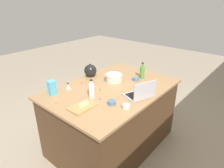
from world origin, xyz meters
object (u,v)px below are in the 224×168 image
object	(u,v)px
kettle	(90,71)
ramekin_small	(112,102)
ramekin_medium	(126,106)
ramekin_wide	(136,79)
candy_bag	(52,88)
cutting_board	(83,107)
bottle_vinegar	(92,90)
kitchen_timer	(68,86)
bottle_olive	(142,72)
laptop	(140,94)
mixing_bowl_large	(114,77)
butter_stick_left	(83,104)

from	to	relation	value
kettle	ramekin_small	xyz separation A→B (m)	(0.42, 0.77, -0.06)
ramekin_medium	ramekin_wide	xyz separation A→B (m)	(-0.68, -0.33, 0.00)
ramekin_wide	candy_bag	bearing A→B (deg)	-28.08
ramekin_wide	ramekin_medium	bearing A→B (deg)	26.22
cutting_board	ramekin_small	bearing A→B (deg)	142.92
bottle_vinegar	kitchen_timer	xyz separation A→B (m)	(0.03, -0.39, -0.05)
ramekin_small	candy_bag	xyz separation A→B (m)	(0.27, -0.69, 0.06)
bottle_vinegar	ramekin_small	xyz separation A→B (m)	(-0.03, 0.28, -0.07)
cutting_board	ramekin_small	world-z (taller)	ramekin_small
bottle_olive	candy_bag	size ratio (longest dim) A/B	1.36
kitchen_timer	laptop	bearing A→B (deg)	115.62
mixing_bowl_large	bottle_vinegar	distance (m)	0.54
laptop	ramekin_small	xyz separation A→B (m)	(0.34, -0.15, -0.02)
ramekin_wide	butter_stick_left	bearing A→B (deg)	-1.26
bottle_vinegar	butter_stick_left	size ratio (longest dim) A/B	2.00
mixing_bowl_large	ramekin_small	distance (m)	0.63
ramekin_small	kettle	bearing A→B (deg)	-118.87
bottle_vinegar	ramekin_medium	size ratio (longest dim) A/B	2.70
ramekin_wide	mixing_bowl_large	bearing A→B (deg)	-45.70
laptop	candy_bag	distance (m)	1.04
candy_bag	bottle_vinegar	bearing A→B (deg)	120.88
cutting_board	candy_bag	distance (m)	0.51
bottle_olive	cutting_board	size ratio (longest dim) A/B	0.80
bottle_vinegar	kettle	size ratio (longest dim) A/B	1.03
laptop	kettle	xyz separation A→B (m)	(-0.09, -0.92, 0.03)
laptop	cutting_board	bearing A→B (deg)	-29.90
mixing_bowl_large	kitchen_timer	bearing A→B (deg)	-27.21
laptop	bottle_olive	world-z (taller)	bottle_olive
cutting_board	ramekin_wide	world-z (taller)	ramekin_wide
mixing_bowl_large	ramekin_small	size ratio (longest dim) A/B	2.63
butter_stick_left	ramekin_wide	size ratio (longest dim) A/B	1.27
kettle	kitchen_timer	xyz separation A→B (m)	(0.48, 0.10, -0.04)
mixing_bowl_large	bottle_olive	distance (m)	0.41
butter_stick_left	candy_bag	world-z (taller)	candy_bag
cutting_board	ramekin_wide	size ratio (longest dim) A/B	3.34
bottle_olive	ramekin_wide	distance (m)	0.14
laptop	candy_bag	size ratio (longest dim) A/B	2.16
ramekin_small	ramekin_medium	bearing A→B (deg)	102.12
butter_stick_left	candy_bag	xyz separation A→B (m)	(0.03, -0.50, 0.05)
butter_stick_left	ramekin_wide	world-z (taller)	butter_stick_left
mixing_bowl_large	kettle	xyz separation A→B (m)	(0.08, -0.38, 0.03)
laptop	mixing_bowl_large	size ratio (longest dim) A/B	1.58
mixing_bowl_large	bottle_vinegar	size ratio (longest dim) A/B	1.05
cutting_board	ramekin_wide	bearing A→B (deg)	178.75
mixing_bowl_large	butter_stick_left	world-z (taller)	mixing_bowl_large
mixing_bowl_large	bottle_olive	bearing A→B (deg)	145.24
kitchen_timer	cutting_board	bearing A→B (deg)	68.42
ramekin_medium	ramekin_wide	world-z (taller)	ramekin_wide
mixing_bowl_large	kettle	bearing A→B (deg)	-78.84
mixing_bowl_large	cutting_board	world-z (taller)	mixing_bowl_large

